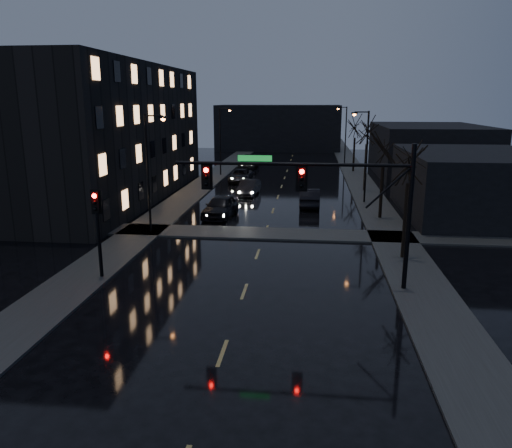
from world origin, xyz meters
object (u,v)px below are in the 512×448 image
(oncoming_car_b, at_px, (249,187))
(oncoming_car_d, at_px, (249,162))
(oncoming_car_a, at_px, (221,206))
(lead_car, at_px, (310,197))
(oncoming_car_c, at_px, (241,176))

(oncoming_car_b, height_order, oncoming_car_d, oncoming_car_d)
(oncoming_car_a, height_order, lead_car, oncoming_car_a)
(oncoming_car_b, bearing_deg, lead_car, -33.22)
(oncoming_car_a, xyz_separation_m, lead_car, (6.89, 4.80, -0.06))
(oncoming_car_d, bearing_deg, oncoming_car_a, -84.98)
(oncoming_car_c, bearing_deg, oncoming_car_a, -87.09)
(oncoming_car_b, height_order, oncoming_car_c, oncoming_car_b)
(oncoming_car_b, distance_m, lead_car, 7.51)
(oncoming_car_d, bearing_deg, oncoming_car_c, -85.16)
(oncoming_car_c, xyz_separation_m, lead_car, (7.74, -12.49, 0.09))
(oncoming_car_a, distance_m, oncoming_car_c, 17.30)
(oncoming_car_c, bearing_deg, oncoming_car_d, 92.61)
(lead_car, bearing_deg, oncoming_car_a, 34.99)
(oncoming_car_b, xyz_separation_m, lead_car, (5.86, -4.70, 0.06))
(oncoming_car_a, bearing_deg, oncoming_car_b, 90.37)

